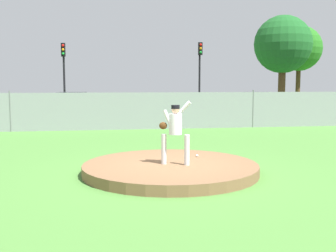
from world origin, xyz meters
TOP-DOWN VIEW (x-y plane):
  - ground_plane at (0.00, 6.00)m, footprint 80.00×80.00m
  - asphalt_strip at (0.00, 14.50)m, footprint 44.00×7.00m
  - pitchers_mound at (0.00, 0.00)m, footprint 4.44×4.44m
  - pitcher_youth at (0.09, -0.15)m, footprint 0.79×0.36m
  - baseball at (0.88, 0.78)m, footprint 0.07×0.07m
  - chainlink_fence at (0.00, 10.00)m, footprint 30.10×0.07m
  - parked_car_champagne at (1.79, 14.94)m, footprint 2.05×4.46m
  - parked_car_teal at (-3.48, 14.21)m, footprint 1.82×4.71m
  - parked_car_red at (8.27, 14.23)m, footprint 2.03×4.75m
  - parked_car_navy at (5.25, 14.83)m, footprint 2.08×4.60m
  - traffic_cone_orange at (-5.98, 16.08)m, footprint 0.40×0.40m
  - traffic_light_near at (-4.28, 18.50)m, footprint 0.28×0.46m
  - traffic_light_far at (5.35, 19.08)m, footprint 0.28×0.46m
  - tree_slender_far at (12.76, 21.32)m, footprint 4.64×4.64m
  - tree_broad_right at (15.18, 23.30)m, footprint 3.90×3.90m

SIDE VIEW (x-z plane):
  - ground_plane at x=0.00m, z-range 0.00..0.00m
  - asphalt_strip at x=0.00m, z-range 0.00..0.01m
  - pitchers_mound at x=0.00m, z-range 0.00..0.25m
  - traffic_cone_orange at x=-5.98m, z-range -0.01..0.54m
  - baseball at x=0.88m, z-range 0.25..0.33m
  - parked_car_champagne at x=1.79m, z-range -0.03..1.55m
  - parked_car_navy at x=5.25m, z-range -0.04..1.60m
  - parked_car_red at x=8.27m, z-range -0.04..1.68m
  - parked_car_teal at x=-3.48m, z-range -0.04..1.72m
  - chainlink_fence at x=0.00m, z-range -0.05..1.88m
  - pitcher_youth at x=0.09m, z-range 0.38..1.97m
  - traffic_light_near at x=-4.28m, z-range 0.91..5.89m
  - traffic_light_far at x=5.35m, z-range 0.94..6.17m
  - tree_broad_right at x=15.18m, z-range 1.64..8.89m
  - tree_slender_far at x=12.76m, z-range 1.51..9.26m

